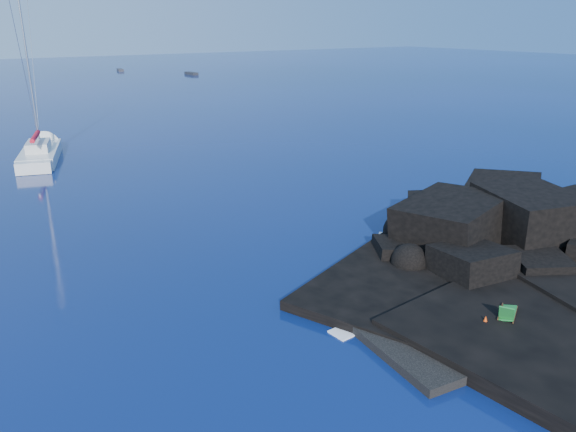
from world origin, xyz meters
name	(u,v)px	position (x,y,z in m)	size (l,w,h in m)	color
ground	(387,369)	(0.00, 0.00, 0.00)	(400.00, 400.00, 0.00)	#04183E
headland	(534,260)	(13.00, 3.00, 0.00)	(24.00, 24.00, 3.60)	black
beach	(461,327)	(4.50, 0.50, 0.00)	(8.50, 6.00, 0.70)	black
surf_foam	(393,283)	(5.00, 5.00, 0.00)	(10.00, 8.00, 0.06)	white
sailboat	(41,160)	(-3.87, 40.57, 0.00)	(2.91, 13.89, 14.56)	silver
deck_chair	(508,308)	(5.92, -0.53, 0.88)	(1.54, 0.68, 1.06)	#186F2B
towel	(431,318)	(3.46, 1.18, 0.37)	(1.83, 0.87, 0.05)	white
sunbather	(432,316)	(3.46, 1.18, 0.51)	(1.67, 0.41, 0.22)	#E3A977
marker_cone	(485,322)	(4.70, -0.42, 0.60)	(0.33, 0.33, 0.50)	#E6410C
distant_boat_a	(120,71)	(31.88, 131.28, 0.00)	(1.25, 4.02, 0.54)	#2B2A30
distant_boat_b	(191,75)	(42.52, 112.05, 0.00)	(1.38, 4.45, 0.59)	#222327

